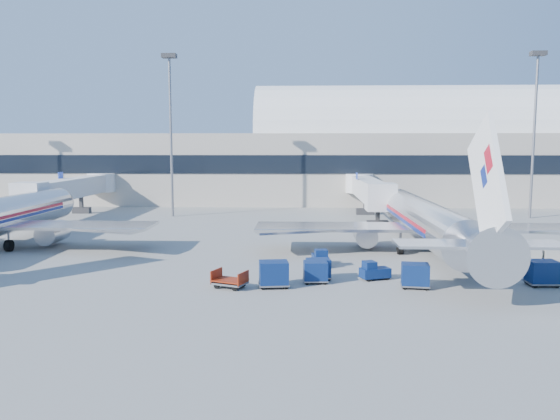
{
  "coord_description": "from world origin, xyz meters",
  "views": [
    {
      "loc": [
        -1.76,
        -46.34,
        9.9
      ],
      "look_at": [
        -3.79,
        6.0,
        3.78
      ],
      "focal_mm": 35.0,
      "sensor_mm": 36.0,
      "label": 1
    }
  ],
  "objects_px": {
    "tug_left": "(320,258)",
    "cart_open_red": "(230,282)",
    "tug_right": "(492,270)",
    "cart_solo_near": "(415,275)",
    "airliner_main": "(427,222)",
    "barrier_near": "(524,254)",
    "cart_solo_far": "(542,272)",
    "cart_train_c": "(274,274)",
    "tug_lead": "(374,271)",
    "jetbridge_near": "(367,189)",
    "jetbridge_mid": "(75,188)",
    "cart_train_b": "(316,272)",
    "mast_east": "(535,110)",
    "mast_west": "(170,111)",
    "cart_train_a": "(318,269)"
  },
  "relations": [
    {
      "from": "tug_left",
      "to": "cart_open_red",
      "type": "xyz_separation_m",
      "value": [
        -6.57,
        -7.21,
        -0.24
      ]
    },
    {
      "from": "jetbridge_mid",
      "to": "tug_left",
      "type": "distance_m",
      "value": 47.43
    },
    {
      "from": "jetbridge_near",
      "to": "jetbridge_mid",
      "type": "bearing_deg",
      "value": 180.0
    },
    {
      "from": "tug_lead",
      "to": "tug_right",
      "type": "relative_size",
      "value": 1.12
    },
    {
      "from": "jetbridge_near",
      "to": "mast_east",
      "type": "xyz_separation_m",
      "value": [
        22.4,
        -0.81,
        10.86
      ]
    },
    {
      "from": "jetbridge_mid",
      "to": "cart_solo_far",
      "type": "xyz_separation_m",
      "value": [
        49.85,
        -38.41,
        -2.96
      ]
    },
    {
      "from": "airliner_main",
      "to": "cart_train_c",
      "type": "xyz_separation_m",
      "value": [
        -13.65,
        -13.28,
        -1.93
      ]
    },
    {
      "from": "cart_open_red",
      "to": "cart_solo_far",
      "type": "bearing_deg",
      "value": 25.94
    },
    {
      "from": "cart_train_c",
      "to": "jetbridge_near",
      "type": "bearing_deg",
      "value": 66.07
    },
    {
      "from": "jetbridge_near",
      "to": "cart_train_a",
      "type": "height_order",
      "value": "jetbridge_near"
    },
    {
      "from": "mast_east",
      "to": "cart_solo_far",
      "type": "xyz_separation_m",
      "value": [
        -14.55,
        -37.61,
        -13.82
      ]
    },
    {
      "from": "cart_train_b",
      "to": "mast_west",
      "type": "bearing_deg",
      "value": 113.22
    },
    {
      "from": "jetbridge_mid",
      "to": "mast_west",
      "type": "xyz_separation_m",
      "value": [
        14.4,
        -0.81,
        10.86
      ]
    },
    {
      "from": "tug_right",
      "to": "cart_train_c",
      "type": "bearing_deg",
      "value": -158.56
    },
    {
      "from": "airliner_main",
      "to": "barrier_near",
      "type": "relative_size",
      "value": 12.42
    },
    {
      "from": "cart_open_red",
      "to": "mast_east",
      "type": "bearing_deg",
      "value": 69.0
    },
    {
      "from": "jetbridge_mid",
      "to": "tug_lead",
      "type": "distance_m",
      "value": 53.23
    },
    {
      "from": "airliner_main",
      "to": "cart_train_a",
      "type": "relative_size",
      "value": 18.63
    },
    {
      "from": "airliner_main",
      "to": "barrier_near",
      "type": "xyz_separation_m",
      "value": [
        8.0,
        -2.51,
        -2.48
      ]
    },
    {
      "from": "mast_west",
      "to": "cart_train_b",
      "type": "bearing_deg",
      "value": -62.67
    },
    {
      "from": "cart_train_c",
      "to": "airliner_main",
      "type": "bearing_deg",
      "value": 36.14
    },
    {
      "from": "cart_train_c",
      "to": "tug_lead",
      "type": "bearing_deg",
      "value": 11.12
    },
    {
      "from": "airliner_main",
      "to": "jetbridge_mid",
      "type": "relative_size",
      "value": 1.35
    },
    {
      "from": "mast_east",
      "to": "cart_solo_far",
      "type": "bearing_deg",
      "value": -111.15
    },
    {
      "from": "cart_train_b",
      "to": "cart_train_a",
      "type": "bearing_deg",
      "value": 72.45
    },
    {
      "from": "tug_left",
      "to": "cart_solo_far",
      "type": "xyz_separation_m",
      "value": [
        15.6,
        -5.77,
        0.3
      ]
    },
    {
      "from": "jetbridge_near",
      "to": "cart_solo_far",
      "type": "height_order",
      "value": "jetbridge_near"
    },
    {
      "from": "cart_solo_near",
      "to": "cart_solo_far",
      "type": "height_order",
      "value": "cart_solo_far"
    },
    {
      "from": "cart_train_a",
      "to": "cart_train_c",
      "type": "relative_size",
      "value": 0.86
    },
    {
      "from": "tug_right",
      "to": "cart_solo_near",
      "type": "distance_m",
      "value": 7.13
    },
    {
      "from": "mast_east",
      "to": "cart_train_c",
      "type": "bearing_deg",
      "value": -130.96
    },
    {
      "from": "cart_solo_far",
      "to": "barrier_near",
      "type": "bearing_deg",
      "value": 73.01
    },
    {
      "from": "cart_solo_near",
      "to": "cart_open_red",
      "type": "relative_size",
      "value": 0.79
    },
    {
      "from": "jetbridge_mid",
      "to": "cart_train_a",
      "type": "xyz_separation_m",
      "value": [
        33.96,
        -37.21,
        -3.09
      ]
    },
    {
      "from": "jetbridge_near",
      "to": "cart_train_c",
      "type": "height_order",
      "value": "jetbridge_near"
    },
    {
      "from": "airliner_main",
      "to": "cart_solo_near",
      "type": "relative_size",
      "value": 17.47
    },
    {
      "from": "cart_train_a",
      "to": "cart_solo_near",
      "type": "xyz_separation_m",
      "value": [
        6.72,
        -2.16,
        0.09
      ]
    },
    {
      "from": "barrier_near",
      "to": "cart_open_red",
      "type": "relative_size",
      "value": 1.11
    },
    {
      "from": "mast_east",
      "to": "mast_west",
      "type": "bearing_deg",
      "value": 180.0
    },
    {
      "from": "tug_left",
      "to": "cart_solo_far",
      "type": "relative_size",
      "value": 1.13
    },
    {
      "from": "cart_open_red",
      "to": "tug_left",
      "type": "bearing_deg",
      "value": 69.9
    },
    {
      "from": "cart_train_b",
      "to": "cart_train_c",
      "type": "bearing_deg",
      "value": -159.12
    },
    {
      "from": "cart_solo_far",
      "to": "cart_open_red",
      "type": "height_order",
      "value": "cart_solo_far"
    },
    {
      "from": "cart_train_b",
      "to": "cart_open_red",
      "type": "height_order",
      "value": "cart_train_b"
    },
    {
      "from": "jetbridge_near",
      "to": "cart_train_b",
      "type": "height_order",
      "value": "jetbridge_near"
    },
    {
      "from": "mast_east",
      "to": "cart_solo_near",
      "type": "xyz_separation_m",
      "value": [
        -23.73,
        -38.56,
        -13.87
      ]
    },
    {
      "from": "cart_solo_near",
      "to": "tug_left",
      "type": "bearing_deg",
      "value": 140.48
    },
    {
      "from": "tug_lead",
      "to": "cart_train_a",
      "type": "height_order",
      "value": "cart_train_a"
    },
    {
      "from": "airliner_main",
      "to": "cart_open_red",
      "type": "distance_m",
      "value": 21.66
    },
    {
      "from": "jetbridge_near",
      "to": "cart_solo_far",
      "type": "xyz_separation_m",
      "value": [
        7.85,
        -38.41,
        -2.96
      ]
    }
  ]
}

